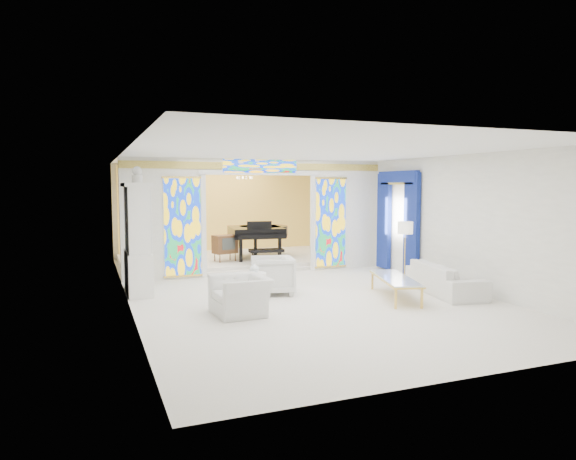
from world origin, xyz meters
name	(u,v)px	position (x,y,z in m)	size (l,w,h in m)	color
floor	(287,287)	(0.00, 0.00, 0.00)	(12.00, 12.00, 0.00)	white
ceiling	(287,155)	(0.00, 0.00, 3.00)	(7.00, 12.00, 0.02)	white
wall_back	(222,210)	(0.00, 6.00, 1.50)	(7.00, 0.02, 3.00)	silver
wall_front	(470,256)	(0.00, -6.00, 1.50)	(7.00, 0.02, 3.00)	silver
wall_left	(125,226)	(-3.50, 0.00, 1.50)	(0.02, 12.00, 3.00)	silver
wall_right	(416,218)	(3.50, 0.00, 1.50)	(0.02, 12.00, 3.00)	silver
partition_wall	(259,211)	(0.00, 2.00, 1.65)	(7.00, 0.22, 3.00)	silver
stained_glass_left	(183,227)	(-2.03, 1.89, 1.30)	(0.90, 0.04, 2.40)	gold
stained_glass_right	(331,223)	(2.03, 1.89, 1.30)	(0.90, 0.04, 2.40)	gold
stained_glass_transom	(260,166)	(0.00, 1.89, 2.82)	(2.00, 0.04, 0.34)	gold
alcove_platform	(238,259)	(0.00, 4.10, 0.09)	(6.80, 3.80, 0.18)	white
gold_curtain_back	(223,210)	(0.00, 5.88, 1.50)	(6.70, 0.10, 2.90)	#FFD858
chandelier	(245,178)	(0.20, 4.00, 2.55)	(0.48, 0.48, 0.30)	#E0B54E
blue_drapes	(397,214)	(3.40, 0.70, 1.58)	(0.14, 1.85, 2.65)	navy
china_cabinet	(138,239)	(-3.22, 0.60, 1.17)	(0.56, 1.46, 2.72)	white
armchair_left	(241,295)	(-1.67, -2.00, 0.34)	(1.06, 0.93, 0.69)	white
armchair_right	(272,275)	(-0.55, -0.56, 0.40)	(0.86, 0.89, 0.81)	white
sofa	(445,278)	(2.95, -1.86, 0.32)	(2.21, 0.86, 0.64)	white
side_table	(254,284)	(-1.19, -1.29, 0.40)	(0.56, 0.56, 0.61)	white
vase	(254,268)	(-1.19, -1.29, 0.71)	(0.20, 0.20, 0.21)	silver
coffee_table	(395,279)	(1.67, -1.89, 0.40)	(1.16, 2.07, 0.44)	white
floor_lamp	(405,231)	(2.80, -0.55, 1.25)	(0.46, 0.46, 1.47)	#E0B54E
grand_piano	(260,232)	(0.55, 3.66, 0.94)	(2.00, 2.89, 1.13)	black
tv_console	(225,244)	(-0.61, 3.27, 0.66)	(0.72, 0.57, 0.74)	brown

